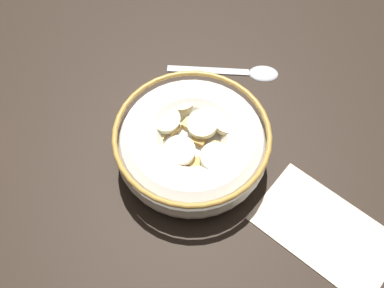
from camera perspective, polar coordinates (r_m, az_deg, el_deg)
ground_plane at (r=50.54cm, az=0.00°, el=-2.27°), size 112.85×112.85×2.00cm
cereal_bowl at (r=47.04cm, az=0.02°, el=0.02°), size 17.24×17.24×5.56cm
spoon at (r=57.01cm, az=7.38°, el=9.75°), size 13.41×9.75×0.80cm
folded_napkin at (r=48.10cm, az=17.62°, el=-11.04°), size 15.04×9.46×0.30cm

